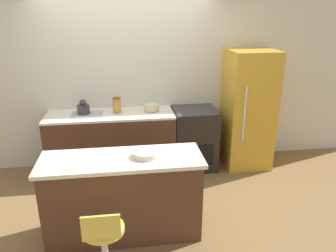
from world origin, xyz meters
TOP-DOWN VIEW (x-y plane):
  - ground_plane at (0.00, 0.00)m, footprint 14.00×14.00m
  - wall_back at (0.00, 0.66)m, footprint 8.00×0.06m
  - back_counter at (-0.27, 0.33)m, footprint 1.82×0.61m
  - kitchen_island at (-0.12, -1.15)m, footprint 1.66×0.58m
  - oven_range at (0.96, 0.33)m, footprint 0.64×0.63m
  - refrigerator at (1.78, 0.30)m, footprint 0.67×0.68m
  - stool_chair at (-0.30, -1.81)m, footprint 0.37×0.37m
  - kettle at (-0.64, 0.37)m, footprint 0.18×0.18m
  - mixing_bowl at (0.33, 0.37)m, footprint 0.21×0.21m
  - canister_jar at (-0.17, 0.37)m, footprint 0.12×0.12m
  - fruit_bowl at (0.13, -1.15)m, footprint 0.27×0.27m

SIDE VIEW (x-z plane):
  - ground_plane at x=0.00m, z-range 0.00..0.00m
  - stool_chair at x=-0.30m, z-range 0.00..0.80m
  - back_counter at x=-0.27m, z-range 0.00..0.91m
  - kitchen_island at x=-0.12m, z-range 0.00..0.91m
  - oven_range at x=0.96m, z-range 0.00..0.91m
  - refrigerator at x=1.78m, z-range 0.00..1.77m
  - fruit_bowl at x=0.13m, z-range 0.91..0.97m
  - mixing_bowl at x=0.33m, z-range 0.92..1.01m
  - kettle at x=-0.64m, z-range 0.89..1.10m
  - canister_jar at x=-0.17m, z-range 0.92..1.13m
  - wall_back at x=0.00m, z-range 0.00..2.60m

